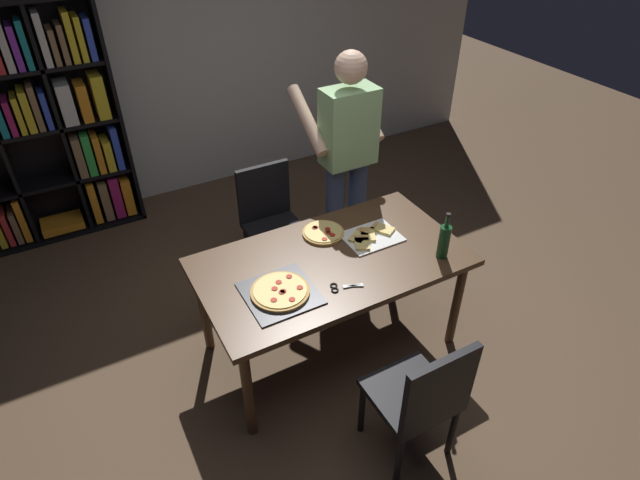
% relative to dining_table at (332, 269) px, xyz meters
% --- Properties ---
extents(ground_plane, '(12.00, 12.00, 0.00)m').
position_rel_dining_table_xyz_m(ground_plane, '(0.00, 0.00, -0.68)').
color(ground_plane, brown).
extents(back_wall, '(6.40, 0.10, 2.80)m').
position_rel_dining_table_xyz_m(back_wall, '(0.00, 2.60, 0.72)').
color(back_wall, silver).
rests_on(back_wall, ground_plane).
extents(dining_table, '(1.65, 0.92, 0.75)m').
position_rel_dining_table_xyz_m(dining_table, '(0.00, 0.00, 0.00)').
color(dining_table, '#4C331E').
rests_on(dining_table, ground_plane).
extents(chair_near_camera, '(0.42, 0.42, 0.90)m').
position_rel_dining_table_xyz_m(chair_near_camera, '(-0.00, -0.94, -0.16)').
color(chair_near_camera, black).
rests_on(chair_near_camera, ground_plane).
extents(chair_far_side, '(0.42, 0.42, 0.90)m').
position_rel_dining_table_xyz_m(chair_far_side, '(0.00, 0.94, -0.16)').
color(chair_far_side, black).
rests_on(chair_far_side, ground_plane).
extents(bookshelf, '(1.40, 0.35, 1.95)m').
position_rel_dining_table_xyz_m(bookshelf, '(-1.42, 2.37, 0.31)').
color(bookshelf, black).
rests_on(bookshelf, ground_plane).
extents(person_serving_pizza, '(0.55, 0.54, 1.75)m').
position_rel_dining_table_xyz_m(person_serving_pizza, '(0.53, 0.72, 0.32)').
color(person_serving_pizza, '#38476B').
rests_on(person_serving_pizza, ground_plane).
extents(pepperoni_pizza_on_tray, '(0.40, 0.40, 0.04)m').
position_rel_dining_table_xyz_m(pepperoni_pizza_on_tray, '(-0.41, -0.13, 0.09)').
color(pepperoni_pizza_on_tray, '#2D2D33').
rests_on(pepperoni_pizza_on_tray, dining_table).
extents(pizza_slices_on_towel, '(0.36, 0.28, 0.03)m').
position_rel_dining_table_xyz_m(pizza_slices_on_towel, '(0.33, 0.08, 0.09)').
color(pizza_slices_on_towel, white).
rests_on(pizza_slices_on_towel, dining_table).
extents(wine_bottle, '(0.07, 0.07, 0.32)m').
position_rel_dining_table_xyz_m(wine_bottle, '(0.61, -0.30, 0.19)').
color(wine_bottle, '#194723').
rests_on(wine_bottle, dining_table).
extents(kitchen_scissors, '(0.20, 0.12, 0.01)m').
position_rel_dining_table_xyz_m(kitchen_scissors, '(-0.08, -0.25, 0.08)').
color(kitchen_scissors, silver).
rests_on(kitchen_scissors, dining_table).
extents(second_pizza_plain, '(0.27, 0.27, 0.03)m').
position_rel_dining_table_xyz_m(second_pizza_plain, '(0.08, 0.26, 0.09)').
color(second_pizza_plain, tan).
rests_on(second_pizza_plain, dining_table).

